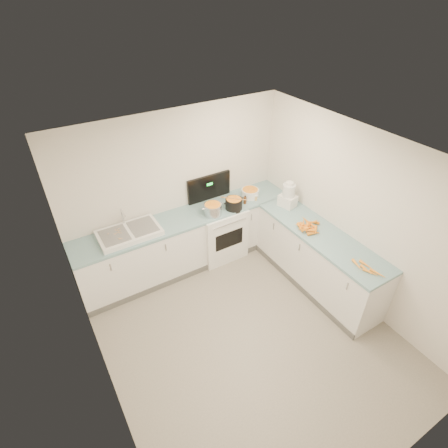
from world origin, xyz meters
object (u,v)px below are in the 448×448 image
extract_bottle (245,200)px  food_processor (288,196)px  mixing_bowl (250,193)px  stove (219,230)px  spice_jar (256,198)px  steel_pot (213,210)px  black_pot (234,204)px  sink (129,233)px

extract_bottle → food_processor: bearing=-36.7°
mixing_bowl → stove: bearing=179.6°
extract_bottle → mixing_bowl: bearing=35.8°
stove → mixing_bowl: (0.61, -0.00, 0.53)m
mixing_bowl → spice_jar: (0.01, -0.14, -0.03)m
stove → steel_pot: size_ratio=5.00×
black_pot → mixing_bowl: size_ratio=0.92×
extract_bottle → food_processor: food_processor is taller
stove → extract_bottle: stove is taller
spice_jar → food_processor: food_processor is taller
mixing_bowl → spice_jar: mixing_bowl is taller
stove → spice_jar: 0.81m
sink → steel_pot: (1.27, -0.16, 0.04)m
mixing_bowl → spice_jar: size_ratio=3.71×
extract_bottle → spice_jar: extract_bottle is taller
steel_pot → spice_jar: bearing=-0.1°
sink → steel_pot: 1.28m
mixing_bowl → extract_bottle: bearing=-144.2°
sink → spice_jar: bearing=-4.5°
sink → stove: bearing=-0.6°
stove → black_pot: (0.18, -0.17, 0.54)m
steel_pot → spice_jar: (0.81, -0.00, -0.04)m
steel_pot → food_processor: food_processor is taller
stove → black_pot: stove is taller
black_pot → spice_jar: black_pot is taller
steel_pot → spice_jar: 0.81m
extract_bottle → stove: bearing=160.7°
stove → food_processor: size_ratio=3.20×
sink → mixing_bowl: bearing=-0.6°
black_pot → extract_bottle: bearing=6.2°
stove → extract_bottle: 0.68m
extract_bottle → spice_jar: bearing=-1.0°
black_pot → spice_jar: bearing=2.8°
mixing_bowl → extract_bottle: 0.24m
black_pot → extract_bottle: 0.23m
stove → food_processor: bearing=-29.8°
food_processor → extract_bottle: bearing=143.3°
sink → black_pot: bearing=-6.5°
steel_pot → mixing_bowl: (0.79, 0.14, -0.01)m
steel_pot → sink: bearing=172.7°
mixing_bowl → food_processor: size_ratio=0.68×
steel_pot → food_processor: size_ratio=0.64×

